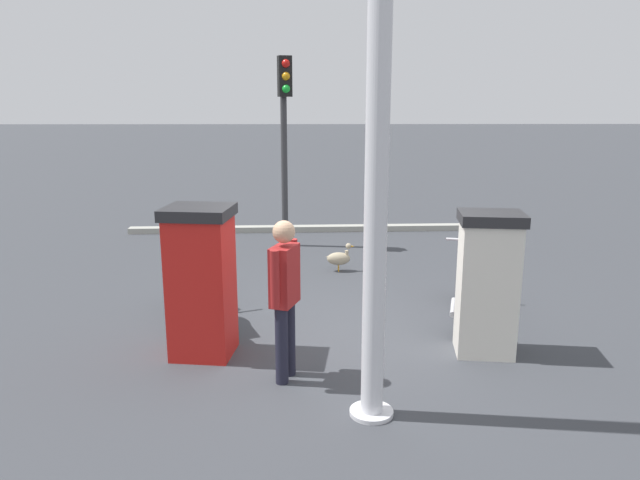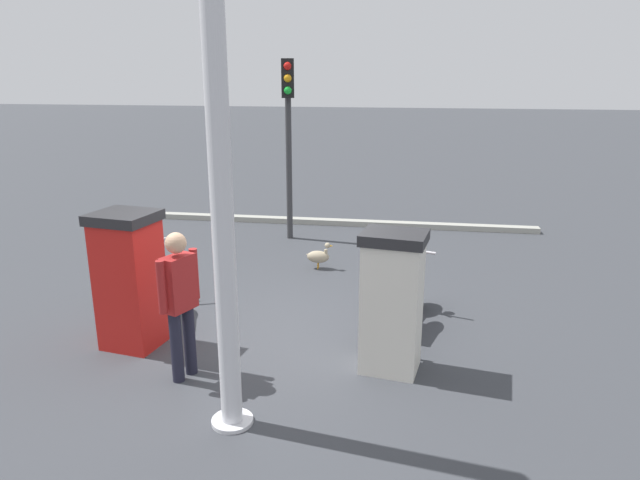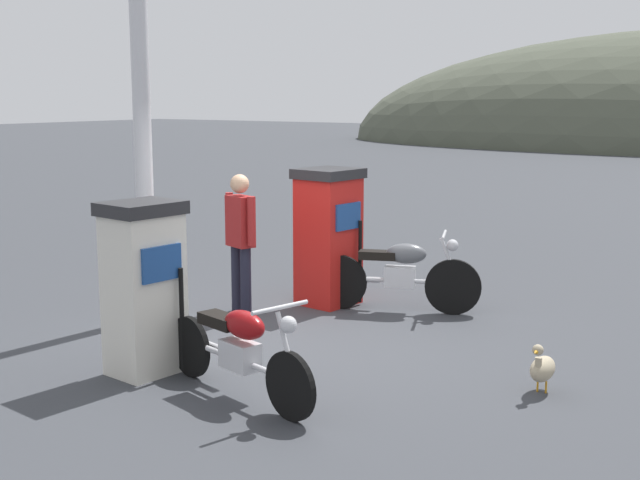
{
  "view_description": "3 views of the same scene",
  "coord_description": "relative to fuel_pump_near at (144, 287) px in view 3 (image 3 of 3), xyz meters",
  "views": [
    {
      "loc": [
        -6.87,
        0.36,
        2.81
      ],
      "look_at": [
        0.29,
        0.26,
        1.1
      ],
      "focal_mm": 33.61,
      "sensor_mm": 36.0,
      "label": 1
    },
    {
      "loc": [
        -6.38,
        -1.92,
        3.18
      ],
      "look_at": [
        1.14,
        -0.42,
        0.97
      ],
      "focal_mm": 31.57,
      "sensor_mm": 36.0,
      "label": 2
    },
    {
      "loc": [
        4.92,
        -7.0,
        2.57
      ],
      "look_at": [
        0.32,
        0.02,
        1.11
      ],
      "focal_mm": 47.25,
      "sensor_mm": 36.0,
      "label": 3
    }
  ],
  "objects": [
    {
      "name": "ground_plane",
      "position": [
        0.58,
        1.57,
        -0.82
      ],
      "size": [
        120.0,
        120.0,
        0.0
      ],
      "primitive_type": "plane",
      "color": "#383A3F"
    },
    {
      "name": "fuel_pump_near",
      "position": [
        0.0,
        0.0,
        0.0
      ],
      "size": [
        0.67,
        0.75,
        1.61
      ],
      "color": "silver",
      "rests_on": "ground"
    },
    {
      "name": "fuel_pump_far",
      "position": [
        -0.0,
        3.15,
        0.04
      ],
      "size": [
        0.76,
        0.78,
        1.68
      ],
      "color": "red",
      "rests_on": "ground"
    },
    {
      "name": "motorcycle_near_pump",
      "position": [
        1.15,
        -0.05,
        -0.36
      ],
      "size": [
        1.94,
        0.78,
        0.92
      ],
      "color": "black",
      "rests_on": "ground"
    },
    {
      "name": "motorcycle_far_pump",
      "position": [
        0.91,
        3.27,
        -0.34
      ],
      "size": [
        1.9,
        0.87,
        0.97
      ],
      "color": "black",
      "rests_on": "ground"
    },
    {
      "name": "attendant_person",
      "position": [
        -0.63,
        2.21,
        0.13
      ],
      "size": [
        0.57,
        0.31,
        1.66
      ],
      "color": "#1E1E2D",
      "rests_on": "ground"
    },
    {
      "name": "wandering_duck",
      "position": [
        3.28,
        1.49,
        -0.59
      ],
      "size": [
        0.2,
        0.47,
        0.48
      ],
      "color": "tan",
      "rests_on": "ground"
    },
    {
      "name": "canopy_support_pole",
      "position": [
        -1.35,
        1.4,
        1.22
      ],
      "size": [
        0.4,
        0.4,
        4.24
      ],
      "color": "silver",
      "rests_on": "ground"
    }
  ]
}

